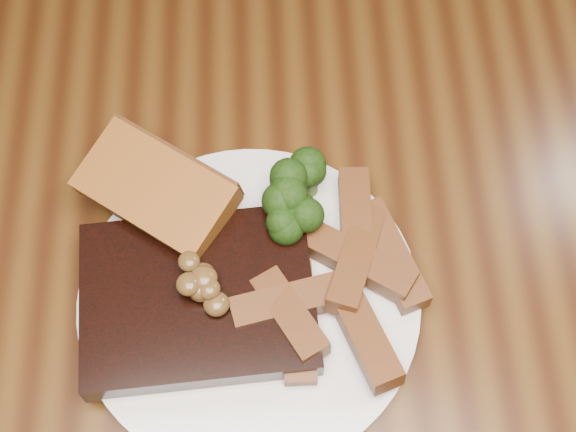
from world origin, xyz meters
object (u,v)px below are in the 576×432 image
Objects in this scene: garlic_bread at (160,203)px; potato_wedges at (344,289)px; plate at (250,301)px; steak at (198,299)px; dining_table at (303,292)px.

garlic_bread is 0.99× the size of potato_wedges.
plate is 1.52× the size of steak.
garlic_bread is at bearing 106.71° from steak.
steak is at bearing -34.31° from garlic_bread.
potato_wedges is at bearing -1.94° from steak.
plate is 2.23× the size of garlic_bread.
dining_table is at bearing 120.67° from potato_wedges.
dining_table is at bearing 26.56° from steak.
plate is at bearing 1.91° from steak.
steak reaches higher than plate.
potato_wedges reaches higher than dining_table.
steak reaches higher than dining_table.
potato_wedges is at bearing -0.00° from plate.
potato_wedges reaches higher than plate.
plate is (-0.04, -0.04, 0.10)m from dining_table.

